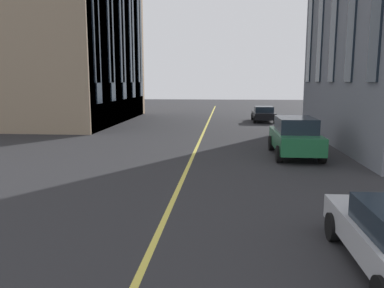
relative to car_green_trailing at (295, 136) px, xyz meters
The scene contains 4 objects.
lane_centre_line 5.49m from the car_green_trailing, 114.94° to the left, with size 80.00×0.16×0.01m.
car_green_trailing is the anchor object (origin of this frame).
car_black_far 16.19m from the car_green_trailing, ahead, with size 4.40×1.95×1.37m.
building_left_far 24.87m from the car_green_trailing, 50.81° to the left, with size 17.36×12.66×14.36m.
Camera 1 is at (3.49, -1.58, 3.60)m, focal length 36.26 mm.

